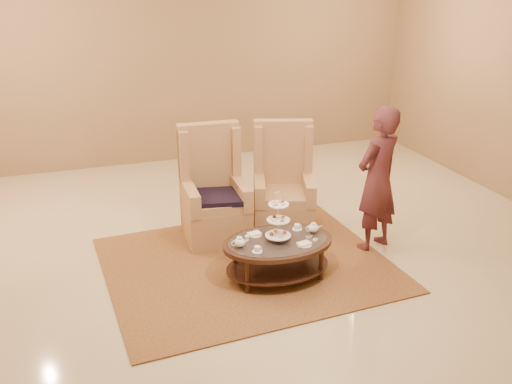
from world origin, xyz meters
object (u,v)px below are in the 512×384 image
object	(u,v)px
person	(378,180)
armchair_left	(214,200)
tea_table	(278,247)
armchair_right	(283,194)

from	to	relation	value
person	armchair_left	bearing A→B (deg)	-50.48
tea_table	armchair_left	distance (m)	1.28
armchair_right	person	distance (m)	1.24
armchair_right	person	size ratio (longest dim) A/B	0.79
armchair_right	person	bearing A→B (deg)	-29.72
tea_table	armchair_left	size ratio (longest dim) A/B	0.86
tea_table	person	size ratio (longest dim) A/B	0.70
tea_table	armchair_right	xyz separation A→B (m)	(0.51, 1.17, 0.09)
armchair_right	person	world-z (taller)	person
tea_table	armchair_right	world-z (taller)	armchair_right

